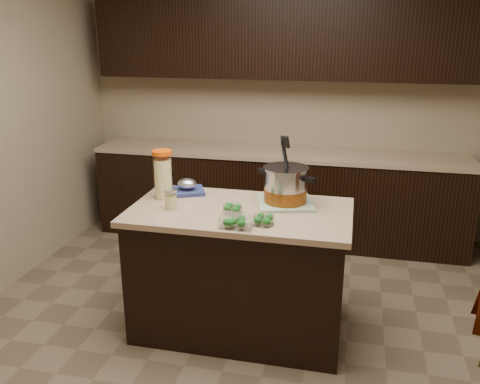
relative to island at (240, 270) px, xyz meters
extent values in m
plane|color=brown|center=(0.00, 0.00, -0.45)|extent=(4.00, 4.00, 0.00)
cube|color=tan|center=(0.00, 2.00, 0.90)|extent=(4.00, 0.04, 2.70)
cube|color=tan|center=(0.00, -2.00, 0.90)|extent=(4.00, 0.04, 2.70)
cube|color=black|center=(0.00, 1.70, -0.02)|extent=(3.60, 0.60, 0.86)
cube|color=tan|center=(0.00, 1.70, 0.43)|extent=(3.60, 0.63, 0.04)
cube|color=black|center=(0.00, 1.82, 1.50)|extent=(3.60, 0.35, 0.75)
cube|color=black|center=(0.00, 0.00, -0.02)|extent=(1.40, 0.75, 0.86)
cube|color=tan|center=(0.00, 0.00, 0.43)|extent=(1.46, 0.81, 0.04)
cube|color=#59845E|center=(0.28, 0.17, 0.46)|extent=(0.44, 0.44, 0.02)
cylinder|color=#B7B7BC|center=(0.28, 0.17, 0.58)|extent=(0.37, 0.37, 0.22)
cylinder|color=brown|center=(0.28, 0.17, 0.51)|extent=(0.38, 0.38, 0.09)
cylinder|color=#B7B7BC|center=(0.28, 0.17, 0.70)|extent=(0.40, 0.40, 0.02)
cube|color=black|center=(0.11, 0.24, 0.65)|extent=(0.08, 0.06, 0.03)
cube|color=black|center=(0.44, 0.10, 0.65)|extent=(0.08, 0.06, 0.03)
cylinder|color=black|center=(0.28, 0.14, 0.76)|extent=(0.07, 0.12, 0.28)
cylinder|color=#E4D78B|center=(-0.58, 0.12, 0.59)|extent=(0.12, 0.12, 0.28)
cylinder|color=white|center=(-0.58, 0.12, 0.60)|extent=(0.14, 0.14, 0.31)
cylinder|color=#FF5005|center=(-0.58, 0.12, 0.77)|extent=(0.14, 0.14, 0.02)
cylinder|color=#E4D78B|center=(-0.45, -0.09, 0.49)|extent=(0.09, 0.09, 0.09)
cylinder|color=white|center=(-0.45, -0.09, 0.51)|extent=(0.10, 0.10, 0.12)
cylinder|color=silver|center=(-0.45, -0.09, 0.58)|extent=(0.11, 0.11, 0.02)
cylinder|color=silver|center=(-0.03, -0.09, 0.48)|extent=(0.17, 0.17, 0.06)
cylinder|color=silver|center=(0.20, -0.23, 0.48)|extent=(0.17, 0.17, 0.06)
cube|color=silver|center=(0.05, -0.31, 0.48)|extent=(0.20, 0.15, 0.07)
cube|color=navy|center=(-0.47, 0.25, 0.46)|extent=(0.34, 0.31, 0.03)
ellipsoid|color=silver|center=(-0.45, 0.25, 0.51)|extent=(0.14, 0.11, 0.08)
camera|label=1|loc=(0.70, -3.07, 1.60)|focal=38.00mm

